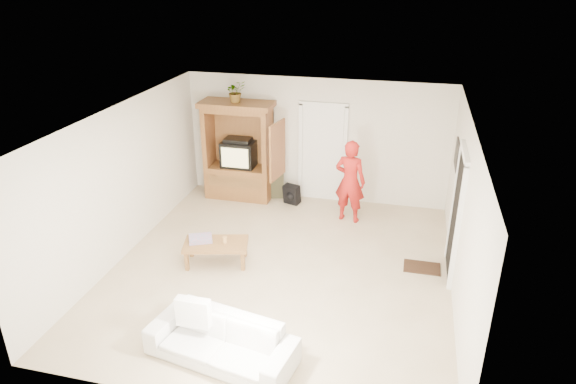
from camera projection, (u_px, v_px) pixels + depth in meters
The scene contains 19 objects.
floor at pixel (280, 269), 8.57m from camera, with size 6.00×6.00×0.00m, color tan.
ceiling at pixel (279, 118), 7.52m from camera, with size 6.00×6.00×0.00m, color white.
wall_back at pixel (316, 140), 10.71m from camera, with size 5.50×5.50×0.00m, color silver.
wall_front at pixel (208, 314), 5.38m from camera, with size 5.50×5.50×0.00m, color silver.
wall_left at pixel (122, 182), 8.64m from camera, with size 6.00×6.00×0.00m, color silver.
wall_right at pixel (463, 217), 7.45m from camera, with size 6.00×6.00×0.00m, color silver.
armoire at pixel (240, 157), 10.91m from camera, with size 1.82×1.14×2.10m.
door_back at pixel (322, 154), 10.76m from camera, with size 0.85×0.05×2.04m, color white.
doorway_right at pixel (456, 216), 8.10m from camera, with size 0.05×0.90×2.04m, color black.
framed_picture at pixel (457, 155), 9.01m from camera, with size 0.03×0.60×0.48m, color black.
doormat at pixel (422, 267), 8.60m from camera, with size 0.60×0.40×0.02m, color #382316.
plant at pixel (236, 92), 10.31m from camera, with size 0.39×0.34×0.44m, color #4C7238.
man at pixel (350, 181), 9.89m from camera, with size 0.60×0.40×1.66m, color #A71A16.
sofa at pixel (221, 341), 6.52m from camera, with size 1.92×0.75×0.56m, color silver.
coffee_table at pixel (216, 245), 8.61m from camera, with size 1.17×0.82×0.40m.
towel at pixel (201, 239), 8.63m from camera, with size 0.38×0.28×0.08m, color #D8486B.
candle at pixel (225, 240), 8.58m from camera, with size 0.08×0.08×0.10m, color tan.
backpack_black at pixel (292, 195), 10.84m from camera, with size 0.33×0.19×0.41m, color black, non-canonical shape.
backpack_olive at pixel (276, 183), 11.13m from camera, with size 0.34×0.25×0.65m, color #47442B, non-canonical shape.
Camera 1 is at (1.87, -7.07, 4.66)m, focal length 32.00 mm.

